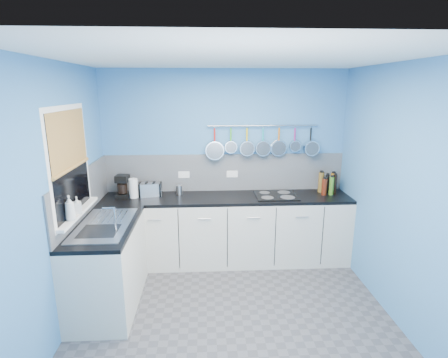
{
  "coord_description": "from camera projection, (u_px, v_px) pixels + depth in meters",
  "views": [
    {
      "loc": [
        -0.26,
        -3.1,
        2.25
      ],
      "look_at": [
        -0.05,
        0.75,
        1.25
      ],
      "focal_mm": 28.05,
      "sensor_mm": 36.0,
      "label": 1
    }
  ],
  "objects": [
    {
      "name": "pan_1",
      "position": [
        231.0,
        140.0,
        4.57
      ],
      "size": [
        0.16,
        0.07,
        0.35
      ],
      "primitive_type": null,
      "color": "silver",
      "rests_on": "pot_rail"
    },
    {
      "name": "socket_left",
      "position": [
        184.0,
        175.0,
        4.69
      ],
      "size": [
        0.15,
        0.01,
        0.09
      ],
      "primitive_type": "cube",
      "color": "white",
      "rests_on": "backsplash_back"
    },
    {
      "name": "coffee_maker",
      "position": [
        122.0,
        186.0,
        4.44
      ],
      "size": [
        0.18,
        0.2,
        0.29
      ],
      "primitive_type": null,
      "rotation": [
        0.0,
        0.0,
        -0.11
      ],
      "color": "black",
      "rests_on": "worktop_back"
    },
    {
      "name": "condiment_0",
      "position": [
        333.0,
        183.0,
        4.66
      ],
      "size": [
        0.07,
        0.07,
        0.26
      ],
      "primitive_type": "cylinder",
      "color": "#8C5914",
      "rests_on": "worktop_back"
    },
    {
      "name": "wall_back",
      "position": [
        225.0,
        165.0,
        4.72
      ],
      "size": [
        3.2,
        0.02,
        2.5
      ],
      "primitive_type": "cube",
      "color": "teal",
      "rests_on": "ground"
    },
    {
      "name": "floor",
      "position": [
        233.0,
        316.0,
        3.58
      ],
      "size": [
        3.2,
        3.0,
        0.02
      ],
      "primitive_type": "cube",
      "color": "#47474C",
      "rests_on": "ground"
    },
    {
      "name": "window_glass",
      "position": [
        70.0,
        163.0,
        3.39
      ],
      "size": [
        0.01,
        0.9,
        1.0
      ],
      "primitive_type": "cube",
      "color": "black",
      "rests_on": "wall_left"
    },
    {
      "name": "wall_right",
      "position": [
        401.0,
        196.0,
        3.35
      ],
      "size": [
        0.02,
        3.0,
        2.5
      ],
      "primitive_type": "cube",
      "color": "teal",
      "rests_on": "ground"
    },
    {
      "name": "hob",
      "position": [
        276.0,
        195.0,
        4.54
      ],
      "size": [
        0.53,
        0.47,
        0.01
      ],
      "primitive_type": "cube",
      "color": "black",
      "rests_on": "worktop_back"
    },
    {
      "name": "pan_4",
      "position": [
        279.0,
        141.0,
        4.61
      ],
      "size": [
        0.21,
        0.05,
        0.4
      ],
      "primitive_type": null,
      "color": "silver",
      "rests_on": "pot_rail"
    },
    {
      "name": "cabinet_run_back",
      "position": [
        226.0,
        230.0,
        4.63
      ],
      "size": [
        3.2,
        0.6,
        0.86
      ],
      "primitive_type": "cube",
      "color": "beige",
      "rests_on": "ground"
    },
    {
      "name": "condiment_3",
      "position": [
        335.0,
        184.0,
        4.59
      ],
      "size": [
        0.05,
        0.05,
        0.26
      ],
      "primitive_type": "cylinder",
      "color": "black",
      "rests_on": "worktop_back"
    },
    {
      "name": "pot_rail",
      "position": [
        263.0,
        126.0,
        4.56
      ],
      "size": [
        1.45,
        0.02,
        0.02
      ],
      "primitive_type": "cylinder",
      "rotation": [
        0.0,
        1.57,
        0.0
      ],
      "color": "silver",
      "rests_on": "wall_back"
    },
    {
      "name": "condiment_4",
      "position": [
        331.0,
        186.0,
        4.56
      ],
      "size": [
        0.06,
        0.06,
        0.24
      ],
      "primitive_type": "cylinder",
      "color": "#3F721E",
      "rests_on": "worktop_back"
    },
    {
      "name": "backsplash_back",
      "position": [
        225.0,
        172.0,
        4.73
      ],
      "size": [
        3.2,
        0.02,
        0.5
      ],
      "primitive_type": "cube",
      "color": "slate",
      "rests_on": "wall_back"
    },
    {
      "name": "pan_0",
      "position": [
        215.0,
        143.0,
        4.57
      ],
      "size": [
        0.25,
        0.09,
        0.44
      ],
      "primitive_type": null,
      "color": "silver",
      "rests_on": "pot_rail"
    },
    {
      "name": "pan_3",
      "position": [
        263.0,
        141.0,
        4.6
      ],
      "size": [
        0.2,
        0.08,
        0.39
      ],
      "primitive_type": null,
      "color": "silver",
      "rests_on": "pot_rail"
    },
    {
      "name": "pan_6",
      "position": [
        310.0,
        140.0,
        4.63
      ],
      "size": [
        0.2,
        0.13,
        0.39
      ],
      "primitive_type": null,
      "color": "silver",
      "rests_on": "pot_rail"
    },
    {
      "name": "wall_front",
      "position": [
        257.0,
        288.0,
        1.8
      ],
      "size": [
        3.2,
        0.02,
        2.5
      ],
      "primitive_type": "cube",
      "color": "teal",
      "rests_on": "ground"
    },
    {
      "name": "soap_bottle_b",
      "position": [
        77.0,
        205.0,
        3.45
      ],
      "size": [
        0.1,
        0.1,
        0.17
      ],
      "primitive_type": "imported",
      "rotation": [
        0.0,
        0.0,
        0.42
      ],
      "color": "white",
      "rests_on": "window_sill"
    },
    {
      "name": "window_sill",
      "position": [
        78.0,
        213.0,
        3.52
      ],
      "size": [
        0.1,
        0.98,
        0.03
      ],
      "primitive_type": "cube",
      "color": "white",
      "rests_on": "wall_left"
    },
    {
      "name": "condiment_2",
      "position": [
        321.0,
        182.0,
        4.67
      ],
      "size": [
        0.07,
        0.07,
        0.27
      ],
      "primitive_type": "cylinder",
      "color": "brown",
      "rests_on": "worktop_back"
    },
    {
      "name": "mixer_tap",
      "position": [
        115.0,
        219.0,
        3.37
      ],
      "size": [
        0.12,
        0.08,
        0.26
      ],
      "primitive_type": null,
      "color": "silver",
      "rests_on": "worktop_left"
    },
    {
      "name": "condiment_1",
      "position": [
        327.0,
        184.0,
        4.66
      ],
      "size": [
        0.05,
        0.05,
        0.24
      ],
      "primitive_type": "cylinder",
      "color": "black",
      "rests_on": "worktop_back"
    },
    {
      "name": "ceiling",
      "position": [
        235.0,
        57.0,
        2.95
      ],
      "size": [
        3.2,
        3.0,
        0.02
      ],
      "primitive_type": "cube",
      "color": "white",
      "rests_on": "ground"
    },
    {
      "name": "toaster",
      "position": [
        151.0,
        189.0,
        4.52
      ],
      "size": [
        0.29,
        0.2,
        0.17
      ],
      "primitive_type": "cube",
      "rotation": [
        0.0,
        0.0,
        0.21
      ],
      "color": "silver",
      "rests_on": "worktop_back"
    },
    {
      "name": "wall_left",
      "position": [
        57.0,
        202.0,
        3.18
      ],
      "size": [
        0.02,
        3.0,
        2.5
      ],
      "primitive_type": "cube",
      "color": "teal",
      "rests_on": "ground"
    },
    {
      "name": "sink_unit",
      "position": [
        104.0,
        224.0,
        3.57
      ],
      "size": [
        0.5,
        0.95,
        0.01
      ],
      "primitive_type": "cube",
      "color": "silver",
      "rests_on": "worktop_left"
    },
    {
      "name": "window_frame",
      "position": [
        70.0,
        163.0,
        3.39
      ],
      "size": [
        0.01,
        1.0,
        1.1
      ],
      "primitive_type": "cube",
      "color": "white",
      "rests_on": "wall_left"
    },
    {
      "name": "socket_right",
      "position": [
        232.0,
        174.0,
        4.72
      ],
      "size": [
        0.15,
        0.01,
        0.09
      ],
      "primitive_type": "cube",
      "color": "white",
      "rests_on": "backsplash_back"
    },
    {
      "name": "worktop_back",
      "position": [
        226.0,
        198.0,
        4.51
      ],
      "size": [
        3.2,
        0.6,
        0.04
      ],
      "primitive_type": "cube",
      "color": "black",
      "rests_on": "cabinet_run_back"
    },
    {
      "name": "bamboo_blind",
      "position": [
        69.0,
        140.0,
        3.34
      ],
      "size": [
        0.01,
        0.9,
        0.55
      ],
      "primitive_type": "cube",
      "color": "#C0873D",
      "rests_on": "wall_left"
    },
    {
      "name": "paper_towel",
      "position": [
        134.0,
        188.0,
        4.44
      ],
      "size": [
        0.13,
        0.13,
        0.25
      ],
      "primitive_type": "cylinder",
      "rotation": [
        0.0,
        0.0,
        -0.15
      ],
      "color": "white",
      "rests_on": "worktop_back"
    },
    {
      "name": "worktop_left",
      "position": [
        105.0,
        227.0,
        3.58
      ],
      "size": [
        0.6,
        1.2,
        0.04
      ],
      "primitive_type": "cube",
      "color": "black",
      "rests_on": "cabinet_run_left"
    },
    {
      "name": "soap_bottle_a",
      "position": [
        70.0,
        208.0,
        3.26
      ],
      "size": [
        0.12,
        0.12,
        0.24
      ],
      "primitive_type": "imported",
      "rotation": [
        0.0,
        0.0,
        0.42
      ],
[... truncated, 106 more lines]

